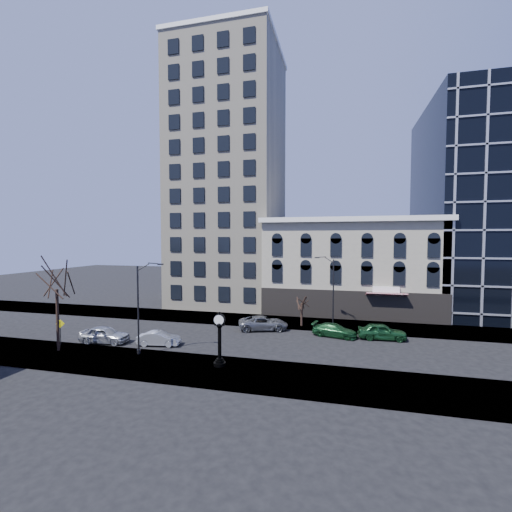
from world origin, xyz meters
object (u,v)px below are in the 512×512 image
(street_lamp_near, at_px, (145,284))
(car_near_b, at_px, (159,339))
(street_clock, at_px, (220,341))
(car_near_a, at_px, (105,335))
(warning_sign, at_px, (60,328))

(street_lamp_near, relative_size, car_near_b, 2.03)
(street_clock, bearing_deg, car_near_a, 159.22)
(warning_sign, height_order, car_near_a, warning_sign)
(car_near_a, bearing_deg, warning_sign, 118.64)
(car_near_a, distance_m, car_near_b, 5.43)
(street_lamp_near, xyz_separation_m, warning_sign, (-8.70, 0.04, -4.29))
(car_near_b, bearing_deg, warning_sign, 97.13)
(warning_sign, bearing_deg, car_near_b, -2.11)
(street_clock, xyz_separation_m, warning_sign, (-15.73, 1.14, -0.22))
(car_near_a, bearing_deg, street_clock, -109.47)
(street_lamp_near, xyz_separation_m, car_near_b, (-0.25, 2.62, -5.42))
(car_near_b, bearing_deg, street_clock, -126.91)
(warning_sign, relative_size, car_near_a, 0.53)
(warning_sign, bearing_deg, car_near_a, 14.88)
(street_lamp_near, bearing_deg, car_near_a, 141.70)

